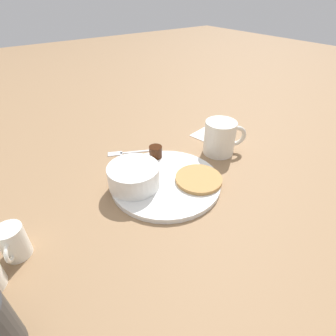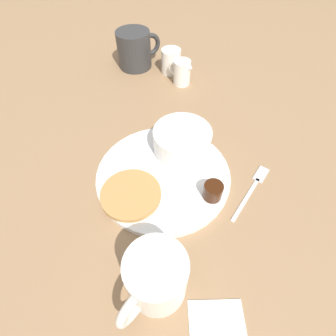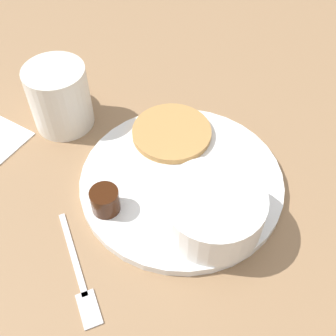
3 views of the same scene
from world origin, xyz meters
name	(u,v)px [view 3 (image 3 of 3)]	position (x,y,z in m)	size (l,w,h in m)	color
ground_plane	(181,183)	(0.00, 0.00, 0.00)	(4.00, 4.00, 0.00)	#93704C
plate	(181,181)	(0.00, 0.00, 0.01)	(0.26, 0.26, 0.01)	white
pancake_stack	(172,132)	(-0.06, 0.05, 0.02)	(0.11, 0.11, 0.01)	#B78447
bowl	(213,209)	(0.07, -0.03, 0.04)	(0.12, 0.12, 0.05)	white
syrup_cup	(105,200)	(-0.04, -0.10, 0.03)	(0.03, 0.03, 0.03)	#38190A
butter_ramekin	(212,237)	(0.09, -0.05, 0.03)	(0.04, 0.04, 0.04)	white
coffee_mug	(59,96)	(-0.20, -0.03, 0.05)	(0.11, 0.08, 0.09)	silver
fork	(80,279)	(0.01, -0.18, 0.00)	(0.14, 0.08, 0.00)	silver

